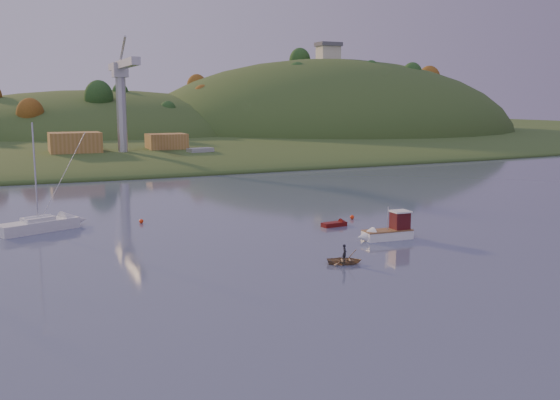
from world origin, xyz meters
name	(u,v)px	position (x,y,z in m)	size (l,w,h in m)	color
ground	(507,378)	(0.00, 0.00, 0.00)	(500.00, 500.00, 0.00)	#363C59
far_shore	(66,138)	(0.00, 230.00, 0.00)	(620.00, 220.00, 1.50)	#2B431B
shore_slope	(88,150)	(0.00, 165.00, 0.00)	(640.00, 150.00, 7.00)	#2B431B
hill_center	(101,140)	(10.00, 210.00, 0.00)	(140.00, 120.00, 36.00)	#2B431B
hill_right	(327,137)	(95.00, 195.00, 0.00)	(150.00, 130.00, 60.00)	#2B431B
hilltop_house	(328,50)	(95.00, 195.00, 33.40)	(9.00, 7.00, 6.45)	beige
hillside_trees	(80,146)	(0.00, 185.00, 0.00)	(280.00, 50.00, 32.00)	#17421A
wharf	(135,157)	(5.00, 122.00, 1.20)	(42.00, 16.00, 2.40)	slate
shed_west	(75,143)	(-8.00, 123.00, 4.80)	(11.00, 8.00, 4.80)	#A37436
shed_east	(167,142)	(13.00, 124.00, 4.40)	(9.00, 7.00, 4.00)	#A37436
dock_crane	(122,87)	(2.00, 118.39, 17.17)	(3.20, 28.00, 20.30)	#B7B7BC
fishing_boat	(384,231)	(12.34, 30.04, 0.86)	(6.16, 2.21, 3.87)	white
sailboat_far	(38,225)	(-19.98, 49.01, 0.76)	(8.90, 5.66, 11.89)	white
canoe	(344,260)	(3.73, 23.27, 0.32)	(2.17, 3.04, 0.63)	#9D7D56
paddler	(345,256)	(3.73, 23.27, 0.75)	(0.55, 0.36, 1.51)	black
red_tender	(339,224)	(11.62, 38.25, 0.24)	(3.51, 1.53, 1.16)	#5C0E0D
work_vessel	(200,158)	(18.58, 115.09, 1.23)	(14.14, 7.43, 3.46)	slate
buoy_1	(352,217)	(15.10, 41.14, 0.25)	(0.50, 0.50, 0.50)	#FD350D
buoy_3	(141,221)	(-8.75, 48.95, 0.25)	(0.50, 0.50, 0.50)	#FD350D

